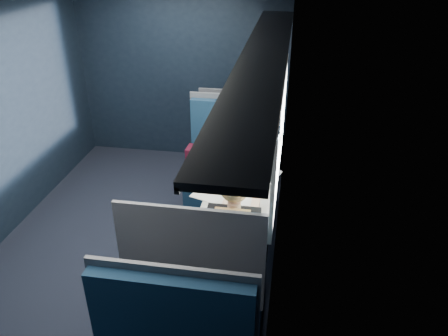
% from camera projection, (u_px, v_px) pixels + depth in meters
% --- Properties ---
extents(ground, '(2.80, 4.20, 0.01)m').
position_uv_depth(ground, '(139.00, 242.00, 4.53)').
color(ground, black).
extents(room_shell, '(3.00, 4.40, 2.40)m').
position_uv_depth(room_shell, '(125.00, 107.00, 3.82)').
color(room_shell, black).
rests_on(room_shell, ground).
extents(table, '(0.62, 1.00, 0.74)m').
position_uv_depth(table, '(238.00, 196.00, 4.06)').
color(table, '#54565E').
rests_on(table, ground).
extents(seat_bay_near, '(1.04, 0.62, 1.26)m').
position_uv_depth(seat_bay_near, '(230.00, 172.00, 4.97)').
color(seat_bay_near, '#0D233B').
rests_on(seat_bay_near, ground).
extents(seat_bay_far, '(1.04, 0.62, 1.26)m').
position_uv_depth(seat_bay_far, '(200.00, 279.00, 3.45)').
color(seat_bay_far, '#0D233B').
rests_on(seat_bay_far, ground).
extents(seat_row_front, '(1.04, 0.51, 1.16)m').
position_uv_depth(seat_row_front, '(242.00, 140.00, 5.77)').
color(seat_row_front, '#0D233B').
rests_on(seat_row_front, ground).
extents(man, '(0.53, 0.56, 1.32)m').
position_uv_depth(man, '(253.00, 158.00, 4.63)').
color(man, black).
rests_on(man, ground).
extents(woman, '(0.53, 0.56, 1.32)m').
position_uv_depth(woman, '(235.00, 237.00, 3.41)').
color(woman, black).
rests_on(woman, ground).
extents(papers, '(0.81, 0.97, 0.01)m').
position_uv_depth(papers, '(238.00, 183.00, 4.11)').
color(papers, white).
rests_on(papers, table).
extents(laptop, '(0.31, 0.36, 0.23)m').
position_uv_depth(laptop, '(258.00, 177.00, 4.10)').
color(laptop, silver).
rests_on(laptop, table).
extents(bottle_small, '(0.06, 0.06, 0.20)m').
position_uv_depth(bottle_small, '(273.00, 168.00, 4.21)').
color(bottle_small, silver).
rests_on(bottle_small, table).
extents(cup, '(0.08, 0.08, 0.10)m').
position_uv_depth(cup, '(274.00, 165.00, 4.34)').
color(cup, white).
rests_on(cup, table).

